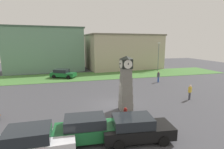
% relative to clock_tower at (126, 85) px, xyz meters
% --- Properties ---
extents(ground_plane, '(83.56, 83.56, 0.00)m').
position_rel_clock_tower_xyz_m(ground_plane, '(-0.86, 1.34, -2.30)').
color(ground_plane, '#424247').
extents(clock_tower, '(1.30, 1.24, 4.87)m').
position_rel_clock_tower_xyz_m(clock_tower, '(0.00, 0.00, 0.00)').
color(clock_tower, gray).
rests_on(clock_tower, ground_plane).
extents(bollard_near_tower, '(0.28, 0.28, 1.00)m').
position_rel_clock_tower_xyz_m(bollard_near_tower, '(-0.72, -1.98, -1.80)').
color(bollard_near_tower, maroon).
rests_on(bollard_near_tower, ground_plane).
extents(bollard_mid_row, '(0.30, 0.30, 1.11)m').
position_rel_clock_tower_xyz_m(bollard_mid_row, '(0.18, -3.16, -1.74)').
color(bollard_mid_row, '#333338').
rests_on(bollard_mid_row, ground_plane).
extents(car_navy_sedan, '(4.16, 2.05, 1.63)m').
position_rel_clock_tower_xyz_m(car_navy_sedan, '(-6.95, -4.94, -1.48)').
color(car_navy_sedan, silver).
rests_on(car_navy_sedan, ground_plane).
extents(car_near_tower, '(4.51, 2.06, 1.62)m').
position_rel_clock_tower_xyz_m(car_near_tower, '(-3.89, -4.26, -1.49)').
color(car_near_tower, '#19602D').
rests_on(car_near_tower, ground_plane).
extents(car_by_building, '(4.50, 2.27, 1.59)m').
position_rel_clock_tower_xyz_m(car_by_building, '(-1.07, -4.94, -1.50)').
color(car_by_building, black).
rests_on(car_by_building, ground_plane).
extents(car_far_lot, '(4.52, 3.41, 1.47)m').
position_rel_clock_tower_xyz_m(car_far_lot, '(-5.56, 16.32, -1.55)').
color(car_far_lot, '#19602D').
rests_on(car_far_lot, ground_plane).
extents(pedestrian_crossing_lot, '(0.47, 0.41, 1.61)m').
position_rel_clock_tower_xyz_m(pedestrian_crossing_lot, '(7.51, 0.85, -1.39)').
color(pedestrian_crossing_lot, '#3F3F47').
rests_on(pedestrian_crossing_lot, ground_plane).
extents(pedestrian_by_cars, '(0.46, 0.43, 1.67)m').
position_rel_clock_tower_xyz_m(pedestrian_by_cars, '(8.46, 9.00, -1.35)').
color(pedestrian_by_cars, '#264CA5').
rests_on(pedestrian_by_cars, ground_plane).
extents(street_lamp_far_side, '(0.50, 0.24, 5.98)m').
position_rel_clock_tower_xyz_m(street_lamp_far_side, '(13.85, 18.60, 1.18)').
color(street_lamp_far_side, slate).
rests_on(street_lamp_far_side, ground_plane).
extents(warehouse_blue_far, '(16.00, 7.86, 9.05)m').
position_rel_clock_tower_xyz_m(warehouse_blue_far, '(-8.91, 24.81, 2.23)').
color(warehouse_blue_far, gray).
rests_on(warehouse_blue_far, ground_plane).
extents(storefront_low_left, '(17.47, 11.45, 7.73)m').
position_rel_clock_tower_xyz_m(storefront_low_left, '(8.12, 24.80, 1.57)').
color(storefront_low_left, '#B7A88E').
rests_on(storefront_low_left, ground_plane).
extents(grass_verge_far, '(50.14, 7.97, 0.04)m').
position_rel_clock_tower_xyz_m(grass_verge_far, '(0.20, 16.66, -2.28)').
color(grass_verge_far, '#477A38').
rests_on(grass_verge_far, ground_plane).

